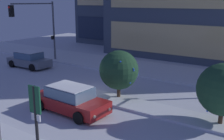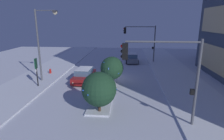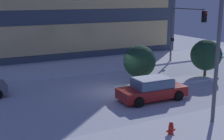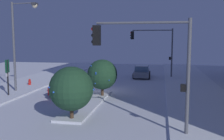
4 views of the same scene
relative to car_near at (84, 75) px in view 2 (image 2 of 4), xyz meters
The scene contains 13 objects.
ground 2.95m from the car_near, 114.80° to the left, with size 52.00×52.00×0.00m, color silver.
curb_strip_near 5.99m from the car_near, 101.62° to the right, with size 52.00×5.20×0.14m, color silver.
curb_strip_far 11.11m from the car_near, 96.21° to the left, with size 52.00×5.20×0.14m, color silver.
median_strip 4.51m from the car_near, 38.10° to the left, with size 9.00×1.80×0.14m, color silver.
car_near is the anchor object (origin of this frame).
car_far 11.85m from the car_near, 151.54° to the left, with size 4.36×2.12×1.49m.
traffic_light_corner_far_right 11.80m from the car_near, 40.14° to the left, with size 0.32×4.86×5.71m.
traffic_light_corner_far_left 13.39m from the car_near, 146.12° to the left, with size 0.32×5.19×5.98m.
street_lamp_arched 6.07m from the car_near, 81.08° to the right, with size 0.60×2.55×7.90m.
fire_hydrant 5.57m from the car_near, 115.08° to the right, with size 0.48×0.26×0.75m.
parking_info_sign 5.13m from the car_near, 60.95° to the right, with size 0.55×0.12×3.06m.
decorated_tree_median 7.99m from the car_near, 21.36° to the left, with size 2.57×2.62×3.18m.
decorated_tree_left_of_median 3.64m from the car_near, 71.68° to the left, with size 2.52×2.44×3.10m.
Camera 2 is at (21.11, 2.31, 6.74)m, focal length 29.62 mm.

